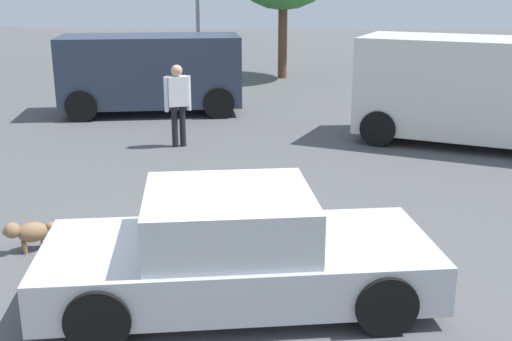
# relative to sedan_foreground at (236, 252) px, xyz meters

# --- Properties ---
(ground_plane) EXTENTS (80.00, 80.00, 0.00)m
(ground_plane) POSITION_rel_sedan_foreground_xyz_m (-0.29, 0.25, -0.58)
(ground_plane) COLOR #515154
(sedan_foreground) EXTENTS (4.47, 2.56, 1.27)m
(sedan_foreground) POSITION_rel_sedan_foreground_xyz_m (0.00, 0.00, 0.00)
(sedan_foreground) COLOR #B7BABF
(sedan_foreground) RESTS_ON ground_plane
(dog) EXTENTS (0.57, 0.46, 0.43)m
(dog) POSITION_rel_sedan_foreground_xyz_m (-2.86, 1.05, -0.31)
(dog) COLOR olive
(dog) RESTS_ON ground_plane
(van_white) EXTENTS (5.23, 3.48, 2.26)m
(van_white) POSITION_rel_sedan_foreground_xyz_m (4.19, 7.40, 0.64)
(van_white) COLOR silver
(van_white) RESTS_ON ground_plane
(suv_dark) EXTENTS (4.93, 2.98, 2.03)m
(suv_dark) POSITION_rel_sedan_foreground_xyz_m (-3.53, 10.07, 0.53)
(suv_dark) COLOR #2D384C
(suv_dark) RESTS_ON ground_plane
(pedestrian) EXTENTS (0.52, 0.39, 1.74)m
(pedestrian) POSITION_rel_sedan_foreground_xyz_m (-2.07, 6.60, 0.46)
(pedestrian) COLOR black
(pedestrian) RESTS_ON ground_plane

